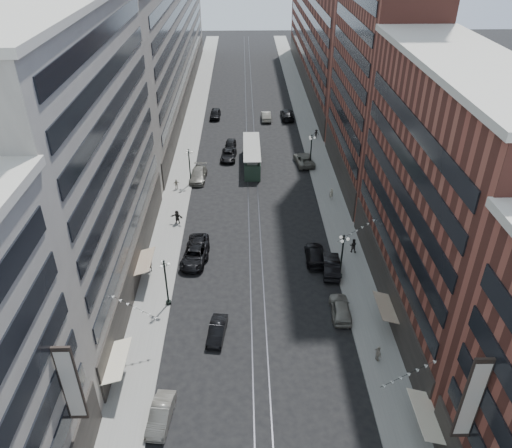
{
  "coord_description": "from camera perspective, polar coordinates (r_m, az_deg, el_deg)",
  "views": [
    {
      "loc": [
        -1.19,
        -11.51,
        34.36
      ],
      "look_at": [
        0.02,
        35.51,
        5.0
      ],
      "focal_mm": 35.0,
      "sensor_mm": 36.0,
      "label": 1
    }
  ],
  "objects": [
    {
      "name": "ground",
      "position": [
        79.35,
        -0.47,
        6.31
      ],
      "size": [
        220.0,
        220.0,
        0.0
      ],
      "primitive_type": "plane",
      "color": "black",
      "rests_on": "ground"
    },
    {
      "name": "car_5",
      "position": [
        48.56,
        -4.46,
        -12.05
      ],
      "size": [
        2.02,
        4.39,
        1.39
      ],
      "primitive_type": "imported",
      "rotation": [
        0.0,
        0.0,
        -0.13
      ],
      "color": "black",
      "rests_on": "ground"
    },
    {
      "name": "car_4",
      "position": [
        51.27,
        9.64,
        -9.47
      ],
      "size": [
        2.08,
        4.81,
        1.61
      ],
      "primitive_type": "imported",
      "rotation": [
        0.0,
        0.0,
        3.1
      ],
      "color": "gray",
      "rests_on": "ground"
    },
    {
      "name": "pedestrian_2",
      "position": [
        57.15,
        -12.09,
        -4.59
      ],
      "size": [
        0.93,
        0.75,
        1.68
      ],
      "primitive_type": "imported",
      "rotation": [
        0.0,
        0.0,
        -0.43
      ],
      "color": "black",
      "rests_on": "sidewalk_west"
    },
    {
      "name": "car_7",
      "position": [
        59.59,
        -6.62,
        -2.62
      ],
      "size": [
        2.63,
        5.41,
        1.48
      ],
      "primitive_type": "imported",
      "rotation": [
        0.0,
        0.0,
        0.03
      ],
      "color": "black",
      "rests_on": "ground"
    },
    {
      "name": "lamppost_sw_mid",
      "position": [
        73.93,
        -7.6,
        6.66
      ],
      "size": [
        1.03,
        1.14,
        5.52
      ],
      "color": "black",
      "rests_on": "sidewalk_west"
    },
    {
      "name": "pedestrian_7",
      "position": [
        60.0,
        11.04,
        -2.43
      ],
      "size": [
        0.97,
        0.69,
        1.8
      ],
      "primitive_type": "imported",
      "rotation": [
        0.0,
        0.0,
        2.88
      ],
      "color": "black",
      "rests_on": "sidewalk_east"
    },
    {
      "name": "building_west_far",
      "position": [
        110.75,
        -10.3,
        20.39
      ],
      "size": [
        8.0,
        90.0,
        26.0
      ],
      "primitive_type": "cube",
      "color": "gray",
      "rests_on": "ground"
    },
    {
      "name": "car_11",
      "position": [
        81.0,
        5.51,
        7.34
      ],
      "size": [
        3.26,
        5.97,
        1.59
      ],
      "primitive_type": "imported",
      "rotation": [
        0.0,
        0.0,
        3.25
      ],
      "color": "#66655B",
      "rests_on": "ground"
    },
    {
      "name": "lamppost_se_mid",
      "position": [
        78.74,
        6.3,
        8.38
      ],
      "size": [
        1.03,
        1.14,
        5.52
      ],
      "color": "black",
      "rests_on": "sidewalk_east"
    },
    {
      "name": "car_1",
      "position": [
        42.82,
        -10.83,
        -20.6
      ],
      "size": [
        2.05,
        4.59,
        1.46
      ],
      "primitive_type": "imported",
      "rotation": [
        0.0,
        0.0,
        -0.11
      ],
      "color": "slate",
      "rests_on": "ground"
    },
    {
      "name": "pedestrian_8",
      "position": [
        70.79,
        8.6,
        3.45
      ],
      "size": [
        0.7,
        0.59,
        1.65
      ],
      "primitive_type": "imported",
      "rotation": [
        0.0,
        0.0,
        3.51
      ],
      "color": "#B1AA93",
      "rests_on": "sidewalk_east"
    },
    {
      "name": "pedestrian_4",
      "position": [
        47.27,
        13.78,
        -14.2
      ],
      "size": [
        0.72,
        1.03,
        1.61
      ],
      "primitive_type": "imported",
      "rotation": [
        0.0,
        0.0,
        1.92
      ],
      "color": "#A69B8A",
      "rests_on": "sidewalk_east"
    },
    {
      "name": "car_14",
      "position": [
        99.44,
        1.16,
        12.25
      ],
      "size": [
        1.83,
        5.01,
        1.64
      ],
      "primitive_type": "imported",
      "rotation": [
        0.0,
        0.0,
        3.16
      ],
      "color": "gray",
      "rests_on": "ground"
    },
    {
      "name": "sidewalk_east",
      "position": [
        89.27,
        6.58,
        9.17
      ],
      "size": [
        4.0,
        180.0,
        0.15
      ],
      "primitive_type": "cube",
      "color": "gray",
      "rests_on": "ground"
    },
    {
      "name": "streetcar",
      "position": [
        79.96,
        -0.49,
        7.72
      ],
      "size": [
        2.63,
        11.88,
        3.29
      ],
      "color": "#24382B",
      "rests_on": "ground"
    },
    {
      "name": "pedestrian_5",
      "position": [
        65.14,
        -9.01,
        0.8
      ],
      "size": [
        1.77,
        0.99,
        1.84
      ],
      "primitive_type": "imported",
      "rotation": [
        0.0,
        0.0,
        -0.31
      ],
      "color": "black",
      "rests_on": "sidewalk_west"
    },
    {
      "name": "lamppost_sw_far",
      "position": [
        51.02,
        -10.25,
        -6.43
      ],
      "size": [
        1.03,
        1.14,
        5.52
      ],
      "color": "black",
      "rests_on": "sidewalk_west"
    },
    {
      "name": "car_13",
      "position": [
        86.08,
        -2.94,
        8.97
      ],
      "size": [
        2.09,
        4.68,
        1.56
      ],
      "primitive_type": "imported",
      "rotation": [
        0.0,
        0.0,
        -0.05
      ],
      "color": "black",
      "rests_on": "ground"
    },
    {
      "name": "car_extra_1",
      "position": [
        82.54,
        -3.17,
        7.87
      ],
      "size": [
        2.71,
        5.3,
        1.43
      ],
      "primitive_type": "imported",
      "rotation": [
        0.0,
        0.0,
        -0.06
      ],
      "color": "black",
      "rests_on": "ground"
    },
    {
      "name": "pedestrian_9",
      "position": [
        91.22,
        6.9,
        10.22
      ],
      "size": [
        0.98,
        0.42,
        1.51
      ],
      "primitive_type": "imported",
      "rotation": [
        0.0,
        0.0,
        0.01
      ],
      "color": "black",
      "rests_on": "sidewalk_east"
    },
    {
      "name": "pedestrian_6",
      "position": [
        73.62,
        -9.08,
        4.53
      ],
      "size": [
        0.99,
        0.68,
        1.54
      ],
      "primitive_type": "imported",
      "rotation": [
        0.0,
        0.0,
        3.47
      ],
      "color": "#A79E8A",
      "rests_on": "sidewalk_west"
    },
    {
      "name": "building_east_mid",
      "position": [
        48.91,
        20.57,
        2.57
      ],
      "size": [
        8.0,
        30.0,
        24.0
      ],
      "primitive_type": "cube",
      "color": "brown",
      "rests_on": "ground"
    },
    {
      "name": "car_12",
      "position": [
        100.3,
        3.6,
        12.41
      ],
      "size": [
        2.5,
        6.06,
        1.75
      ],
      "primitive_type": "imported",
      "rotation": [
        0.0,
        0.0,
        3.15
      ],
      "color": "black",
      "rests_on": "ground"
    },
    {
      "name": "building_west_mid",
      "position": [
        51.44,
        -19.37,
        6.78
      ],
      "size": [
        8.0,
        36.0,
        28.0
      ],
      "primitive_type": "cube",
      "color": "gray",
      "rests_on": "ground"
    },
    {
      "name": "lamppost_se_far",
      "position": [
        54.58,
        9.8,
        -3.52
      ],
      "size": [
        1.03,
        1.14,
        5.52
      ],
      "color": "black",
      "rests_on": "sidewalk_east"
    },
    {
      "name": "sidewalk_west",
      "position": [
        88.98,
        -7.78,
        9.01
      ],
      "size": [
        4.0,
        180.0,
        0.15
      ],
      "primitive_type": "cube",
      "color": "gray",
      "rests_on": "ground"
    },
    {
      "name": "car_9",
      "position": [
        100.76,
        -4.69,
        12.44
      ],
      "size": [
        2.13,
        5.01,
        1.69
      ],
      "primitive_type": "imported",
      "rotation": [
        0.0,
        0.0,
        -0.03
      ],
      "color": "black",
      "rests_on": "ground"
    },
    {
      "name": "rail_west",
      "position": [
        88.46,
        -1.05,
        9.12
      ],
      "size": [
        0.12,
        180.0,
        0.02
      ],
      "primitive_type": "cube",
      "color": "#2D2D33",
      "rests_on": "ground"
    },
    {
      "name": "rail_east",
      "position": [
        88.48,
        -0.13,
        9.13
      ],
      "size": [
        0.12,
        180.0,
        0.02
      ],
      "primitive_type": "cube",
      "color": "#2D2D33",
      "rests_on": "ground"
    },
    {
      "name": "car_8",
      "position": [
        76.13,
        -6.61,
        5.61
      ],
      "size": [
        2.63,
        5.78,
        1.64
      ],
      "primitive_type": "imported",
      "rotation": [
        0.0,
        0.0,
        -0.06
      ],
      "color": "slate",
      "rests_on": "ground"
    },
    {
      "name": "building_east_far",
      "position": [
        120.03,
        7.79,
        20.97
      ],
      "size": [
        8.0,
        72.0,
        24.0
      ],
      "primitive_type": "cube",
      "color": "brown",
      "rests_on": "ground"
    },
    {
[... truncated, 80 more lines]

